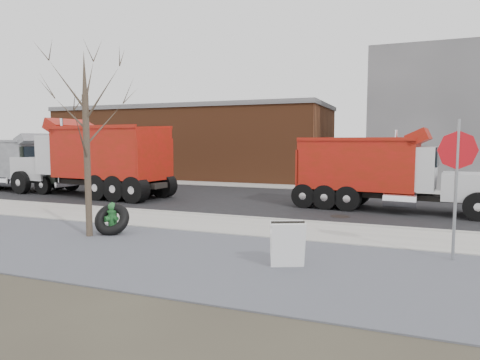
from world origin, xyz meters
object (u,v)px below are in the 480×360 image
at_px(dump_truck_red_a, 382,170).
at_px(dump_truck_grey, 18,162).
at_px(stop_sign, 457,167).
at_px(fire_hydrant, 112,219).
at_px(truck_tire, 112,219).
at_px(dump_truck_red_b, 93,157).
at_px(sandwich_board, 288,244).

distance_m(dump_truck_red_a, dump_truck_grey, 19.04).
bearing_deg(stop_sign, dump_truck_grey, 172.23).
xyz_separation_m(fire_hydrant, truck_tire, (0.10, -0.14, 0.03)).
bearing_deg(dump_truck_red_b, truck_tire, 138.80).
bearing_deg(sandwich_board, fire_hydrant, 141.07).
xyz_separation_m(stop_sign, dump_truck_grey, (-20.94, 6.89, -0.59)).
distance_m(stop_sign, dump_truck_red_b, 16.64).
xyz_separation_m(sandwich_board, dump_truck_red_b, (-12.02, 8.22, 1.39)).
relative_size(stop_sign, dump_truck_red_b, 0.35).
bearing_deg(fire_hydrant, sandwich_board, 8.91).
height_order(fire_hydrant, dump_truck_grey, dump_truck_grey).
distance_m(truck_tire, sandwich_board, 5.79).
relative_size(truck_tire, sandwich_board, 1.20).
height_order(sandwich_board, dump_truck_grey, dump_truck_grey).
relative_size(truck_tire, stop_sign, 0.37).
bearing_deg(dump_truck_red_b, fire_hydrant, 138.96).
height_order(dump_truck_red_a, dump_truck_grey, dump_truck_red_a).
distance_m(fire_hydrant, stop_sign, 9.25).
distance_m(truck_tire, dump_truck_red_b, 9.48).
height_order(sandwich_board, dump_truck_red_b, dump_truck_red_b).
bearing_deg(fire_hydrant, truck_tire, -31.85).
bearing_deg(sandwich_board, truck_tire, 142.17).
bearing_deg(truck_tire, dump_truck_red_b, 133.06).
bearing_deg(stop_sign, truck_tire, -166.34).
bearing_deg(dump_truck_red_a, truck_tire, -127.21).
bearing_deg(dump_truck_red_b, dump_truck_grey, 0.10).
bearing_deg(fire_hydrant, dump_truck_grey, 172.32).
bearing_deg(fire_hydrant, stop_sign, 26.05).
distance_m(fire_hydrant, dump_truck_grey, 13.95).
xyz_separation_m(sandwich_board, dump_truck_red_a, (1.47, 8.80, 1.07)).
bearing_deg(truck_tire, dump_truck_red_a, 46.32).
relative_size(fire_hydrant, truck_tire, 0.77).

